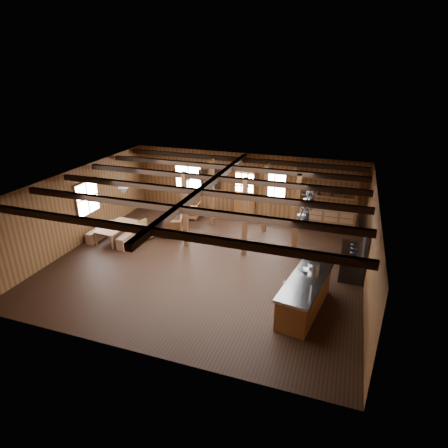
{
  "coord_description": "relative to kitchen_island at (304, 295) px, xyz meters",
  "views": [
    {
      "loc": [
        4.12,
        -10.31,
        6.19
      ],
      "look_at": [
        0.47,
        0.4,
        1.34
      ],
      "focal_mm": 30.0,
      "sensor_mm": 36.0,
      "label": 1
    }
  ],
  "objects": [
    {
      "name": "step_stool",
      "position": [
        -0.43,
        0.56,
        -0.27
      ],
      "size": [
        0.57,
        0.5,
        0.42
      ],
      "primitive_type": "cube",
      "rotation": [
        0.0,
        0.0,
        0.42
      ],
      "color": "#916342",
      "rests_on": "floor"
    },
    {
      "name": "back_door",
      "position": [
        -3.43,
        6.05,
        0.4
      ],
      "size": [
        1.02,
        0.08,
        2.15
      ],
      "color": "brown",
      "rests_on": "floor"
    },
    {
      "name": "window_left",
      "position": [
        -8.39,
        2.1,
        1.12
      ],
      "size": [
        0.14,
        1.24,
        1.32
      ],
      "color": "white",
      "rests_on": "wall_back"
    },
    {
      "name": "notice_boards",
      "position": [
        -4.93,
        6.06,
        1.16
      ],
      "size": [
        1.08,
        0.03,
        0.9
      ],
      "color": "silver",
      "rests_on": "wall_back"
    },
    {
      "name": "back_counter",
      "position": [
        -0.03,
        5.81,
        0.12
      ],
      "size": [
        2.55,
        0.6,
        2.45
      ],
      "color": "brown",
      "rests_on": "floor"
    },
    {
      "name": "room",
      "position": [
        -3.43,
        1.6,
        0.92
      ],
      "size": [
        10.04,
        9.04,
        2.84
      ],
      "color": "black",
      "rests_on": "ground"
    },
    {
      "name": "window_back_left",
      "position": [
        -6.03,
        6.06,
        1.12
      ],
      "size": [
        1.32,
        0.06,
        1.32
      ],
      "color": "white",
      "rests_on": "wall_back"
    },
    {
      "name": "window_back_right",
      "position": [
        -2.13,
        6.06,
        1.12
      ],
      "size": [
        1.02,
        0.06,
        1.32
      ],
      "color": "white",
      "rests_on": "wall_back"
    },
    {
      "name": "counter_pot",
      "position": [
        0.12,
        0.7,
        0.56
      ],
      "size": [
        0.32,
        0.32,
        0.19
      ],
      "primitive_type": "cylinder",
      "color": "#BABDC2",
      "rests_on": "kitchen_island"
    },
    {
      "name": "bench_wall",
      "position": [
        -8.08,
        2.22,
        -0.27
      ],
      "size": [
        0.29,
        1.52,
        0.42
      ],
      "primitive_type": "cube",
      "color": "#916342",
      "rests_on": "floor"
    },
    {
      "name": "armchair_c",
      "position": [
        -6.42,
        2.74,
        -0.16
      ],
      "size": [
        0.89,
        0.9,
        0.64
      ],
      "primitive_type": "imported",
      "rotation": [
        0.0,
        0.0,
        2.78
      ],
      "color": "olive",
      "rests_on": "floor"
    },
    {
      "name": "bowl",
      "position": [
        -0.13,
        0.47,
        0.5
      ],
      "size": [
        0.32,
        0.32,
        0.07
      ],
      "primitive_type": "imported",
      "rotation": [
        0.0,
        0.0,
        -0.18
      ],
      "color": "silver",
      "rests_on": "kitchen_island"
    },
    {
      "name": "bench_aisle",
      "position": [
        -6.71,
        2.22,
        -0.26
      ],
      "size": [
        0.3,
        1.61,
        0.44
      ],
      "primitive_type": "cube",
      "color": "#916342",
      "rests_on": "floor"
    },
    {
      "name": "kitchen_island",
      "position": [
        0.0,
        0.0,
        0.0
      ],
      "size": [
        1.28,
        2.61,
        1.2
      ],
      "rotation": [
        0.0,
        0.0,
        -0.17
      ],
      "color": "brown",
      "rests_on": "floor"
    },
    {
      "name": "pot_rack",
      "position": [
        -0.33,
        1.94,
        1.79
      ],
      "size": [
        0.42,
        3.0,
        0.46
      ],
      "color": "#303032",
      "rests_on": "ceiling"
    },
    {
      "name": "ceiling_joists",
      "position": [
        -3.43,
        1.78,
        2.2
      ],
      "size": [
        9.8,
        8.82,
        0.18
      ],
      "color": "black",
      "rests_on": "ceiling"
    },
    {
      "name": "timber_posts",
      "position": [
        -2.91,
        3.68,
        0.92
      ],
      "size": [
        3.95,
        2.35,
        2.8
      ],
      "color": "#432513",
      "rests_on": "floor"
    },
    {
      "name": "armchair_a",
      "position": [
        -5.55,
        3.26,
        -0.1
      ],
      "size": [
        1.05,
        1.06,
        0.75
      ],
      "primitive_type": "imported",
      "rotation": [
        0.0,
        0.0,
        3.5
      ],
      "color": "brown",
      "rests_on": "floor"
    },
    {
      "name": "pendant_lamps",
      "position": [
        -5.68,
        2.6,
        1.77
      ],
      "size": [
        1.86,
        2.36,
        0.66
      ],
      "color": "#303032",
      "rests_on": "ceiling"
    },
    {
      "name": "armchair_b",
      "position": [
        -5.56,
        5.15,
        -0.13
      ],
      "size": [
        0.81,
        0.83,
        0.69
      ],
      "primitive_type": "imported",
      "rotation": [
        0.0,
        0.0,
        3.25
      ],
      "color": "brown",
      "rests_on": "floor"
    },
    {
      "name": "commercial_range",
      "position": [
        1.22,
        2.46,
        0.12
      ],
      "size": [
        0.77,
        1.46,
        1.8
      ],
      "color": "#303032",
      "rests_on": "floor"
    },
    {
      "name": "dining_table",
      "position": [
        -7.33,
        2.22,
        -0.19
      ],
      "size": [
        1.05,
        1.69,
        0.57
      ],
      "primitive_type": "imported",
      "rotation": [
        0.0,
        0.0,
        1.48
      ],
      "color": "#996545",
      "rests_on": "floor"
    }
  ]
}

